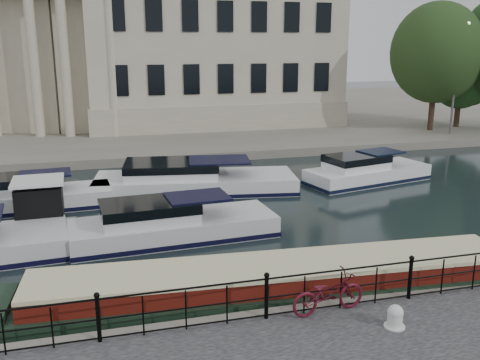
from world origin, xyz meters
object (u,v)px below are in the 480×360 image
Objects in this scene: bicycle at (328,293)px; mooring_bollard at (395,317)px; harbour_hut at (40,208)px; narrowboat at (278,291)px.

bicycle reaches higher than mooring_bollard.
harbour_hut reaches higher than bicycle.
harbour_hut is at bearing 128.90° from mooring_bollard.
harbour_hut reaches higher than mooring_bollard.
bicycle is 1.68m from mooring_bollard.
mooring_bollard is at bearing -137.93° from bicycle.
narrowboat is (-1.94, 2.91, -0.45)m from mooring_bollard.
bicycle is 2.07m from narrowboat.
narrowboat is at bearing -50.96° from harbour_hut.
mooring_bollard is 0.03× the size of narrowboat.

